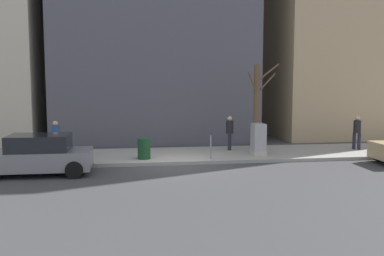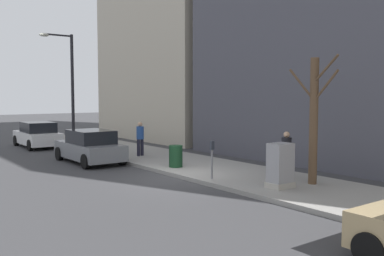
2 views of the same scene
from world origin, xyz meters
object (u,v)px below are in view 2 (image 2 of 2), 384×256
(parked_car_grey, at_px, (90,147))
(pedestrian_far_corner, at_px, (140,137))
(parking_meter, at_px, (212,156))
(pedestrian_midblock, at_px, (286,152))
(trash_bin, at_px, (176,156))
(bare_tree, at_px, (314,119))
(parked_car_white, at_px, (38,135))
(streetlamp, at_px, (68,80))
(utility_box, at_px, (280,166))

(parked_car_grey, xyz_separation_m, pedestrian_far_corner, (2.49, -0.33, 0.35))
(parking_meter, relative_size, pedestrian_far_corner, 0.81)
(pedestrian_midblock, bearing_deg, parked_car_grey, 132.28)
(parked_car_grey, distance_m, parking_meter, 7.13)
(parking_meter, height_order, trash_bin, parking_meter)
(bare_tree, relative_size, pedestrian_midblock, 2.55)
(parked_car_white, distance_m, pedestrian_far_corner, 8.19)
(parked_car_white, bearing_deg, bare_tree, -76.54)
(streetlamp, bearing_deg, pedestrian_midblock, -80.14)
(bare_tree, height_order, trash_bin, bare_tree)
(utility_box, distance_m, pedestrian_midblock, 1.80)
(parked_car_white, relative_size, trash_bin, 4.71)
(parked_car_grey, bearing_deg, pedestrian_midblock, -65.48)
(utility_box, xyz_separation_m, pedestrian_far_corner, (0.13, 9.03, 0.24))
(parking_meter, height_order, utility_box, utility_box)
(pedestrian_midblock, relative_size, pedestrian_far_corner, 1.00)
(parked_car_white, bearing_deg, pedestrian_far_corner, -70.76)
(parked_car_white, relative_size, pedestrian_midblock, 2.55)
(parked_car_white, xyz_separation_m, trash_bin, (1.99, -11.56, -0.14))
(parked_car_white, xyz_separation_m, parking_meter, (1.54, -14.43, 0.24))
(parking_meter, relative_size, bare_tree, 0.32)
(pedestrian_midblock, distance_m, pedestrian_far_corner, 8.13)
(pedestrian_midblock, bearing_deg, trash_bin, 131.42)
(utility_box, xyz_separation_m, streetlamp, (-1.02, 15.33, 3.17))
(parked_car_grey, height_order, bare_tree, bare_tree)
(utility_box, bearing_deg, streetlamp, 93.80)
(pedestrian_midblock, height_order, pedestrian_far_corner, same)
(parking_meter, bearing_deg, parked_car_grey, 102.23)
(parked_car_grey, distance_m, streetlamp, 6.95)
(trash_bin, bearing_deg, streetlamp, 93.50)
(pedestrian_midblock, bearing_deg, utility_box, -127.95)
(pedestrian_midblock, bearing_deg, pedestrian_far_corner, 117.15)
(utility_box, relative_size, pedestrian_midblock, 0.86)
(parked_car_grey, relative_size, utility_box, 2.94)
(trash_bin, bearing_deg, parking_meter, -98.93)
(streetlamp, xyz_separation_m, trash_bin, (0.62, -10.08, -3.42))
(pedestrian_far_corner, bearing_deg, parking_meter, 67.98)
(parked_car_grey, distance_m, bare_tree, 10.43)
(pedestrian_midblock, bearing_deg, bare_tree, -80.40)
(parked_car_grey, distance_m, pedestrian_far_corner, 2.53)
(parked_car_grey, xyz_separation_m, utility_box, (2.36, -9.36, 0.11))
(streetlamp, bearing_deg, trash_bin, -86.50)
(parking_meter, xyz_separation_m, pedestrian_far_corner, (0.98, 6.64, 0.11))
(parked_car_white, distance_m, parking_meter, 14.51)
(bare_tree, bearing_deg, parking_meter, 128.68)
(parked_car_white, bearing_deg, trash_bin, -78.91)
(pedestrian_midblock, xyz_separation_m, pedestrian_far_corner, (-1.35, 8.02, 0.00))
(parked_car_white, relative_size, utility_box, 2.96)
(parked_car_grey, bearing_deg, trash_bin, -64.60)
(utility_box, bearing_deg, parking_meter, 109.60)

